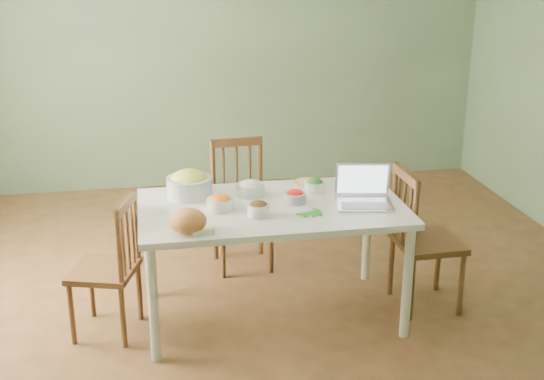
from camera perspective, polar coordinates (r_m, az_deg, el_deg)
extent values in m
cube|color=#50361D|center=(4.85, -0.13, -8.84)|extent=(5.00, 5.00, 0.00)
cube|color=gray|center=(6.80, -3.94, 11.46)|extent=(5.00, 0.00, 2.70)
cube|color=gray|center=(2.09, 12.21, -8.26)|extent=(5.00, 0.00, 2.70)
ellipsoid|color=#AF723D|center=(3.96, -6.76, -2.48)|extent=(0.26, 0.26, 0.14)
cube|color=beige|center=(3.94, -5.54, -3.40)|extent=(0.13, 0.06, 0.03)
cylinder|color=#DBB685|center=(4.72, 2.90, 0.54)|extent=(0.25, 0.25, 0.02)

